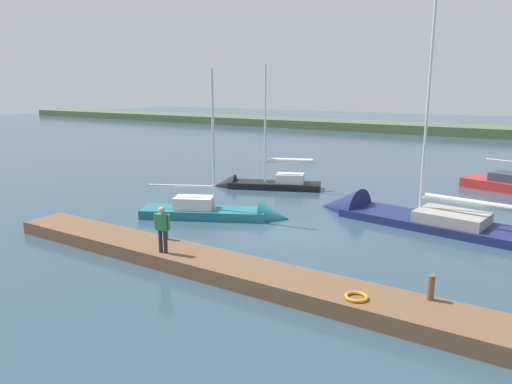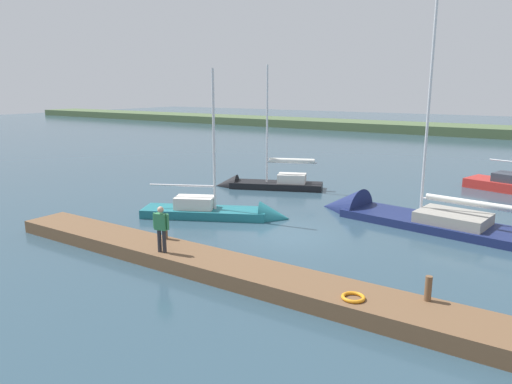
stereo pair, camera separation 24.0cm
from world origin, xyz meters
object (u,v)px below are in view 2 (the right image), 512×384
mooring_post_far (165,229)px  life_ring_buoy (353,297)px  sailboat_outer_mooring (225,215)px  sailboat_far_right (263,186)px  sailboat_near_dock (395,218)px  mooring_post_near (428,288)px  person_on_dock (161,226)px

mooring_post_far → life_ring_buoy: mooring_post_far is taller
sailboat_outer_mooring → sailboat_far_right: (2.17, -6.85, 0.00)m
sailboat_far_right → sailboat_near_dock: bearing=140.9°
mooring_post_near → life_ring_buoy: 2.02m
mooring_post_far → person_on_dock: person_on_dock is taller
sailboat_outer_mooring → person_on_dock: (-2.03, 6.30, 1.32)m
life_ring_buoy → mooring_post_far: bearing=-7.3°
sailboat_outer_mooring → person_on_dock: sailboat_outer_mooring is taller
life_ring_buoy → sailboat_outer_mooring: bearing=-34.2°
sailboat_outer_mooring → sailboat_far_right: size_ratio=0.94×
life_ring_buoy → person_on_dock: 7.11m
mooring_post_far → person_on_dock: 1.62m
life_ring_buoy → sailboat_far_right: size_ratio=0.08×
sailboat_far_right → person_on_dock: sailboat_far_right is taller
mooring_post_near → life_ring_buoy: mooring_post_near is taller
sailboat_far_right → sailboat_near_dock: size_ratio=0.63×
sailboat_outer_mooring → person_on_dock: size_ratio=4.71×
mooring_post_far → person_on_dock: size_ratio=0.46×
mooring_post_near → sailboat_near_dock: 9.99m
mooring_post_near → person_on_dock: size_ratio=0.42×
life_ring_buoy → person_on_dock: bearing=1.0°
mooring_post_far → sailboat_near_dock: bearing=-123.0°
sailboat_outer_mooring → sailboat_near_dock: bearing=3.9°
life_ring_buoy → person_on_dock: size_ratio=0.40×
mooring_post_near → sailboat_near_dock: bearing=-67.9°
mooring_post_far → sailboat_outer_mooring: 5.30m
mooring_post_near → life_ring_buoy: size_ratio=1.06×
life_ring_buoy → sailboat_near_dock: bearing=-78.8°
mooring_post_near → sailboat_far_right: size_ratio=0.08×
sailboat_near_dock → person_on_dock: sailboat_near_dock is taller
mooring_post_far → sailboat_far_right: size_ratio=0.09×
sailboat_outer_mooring → person_on_dock: 6.74m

